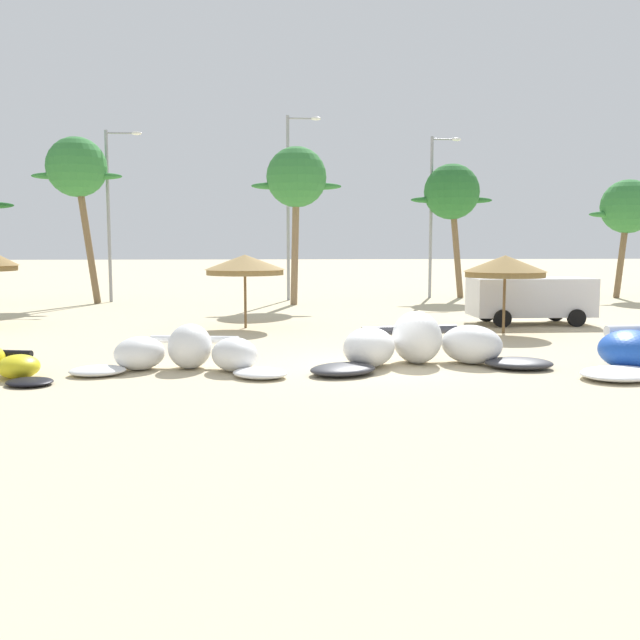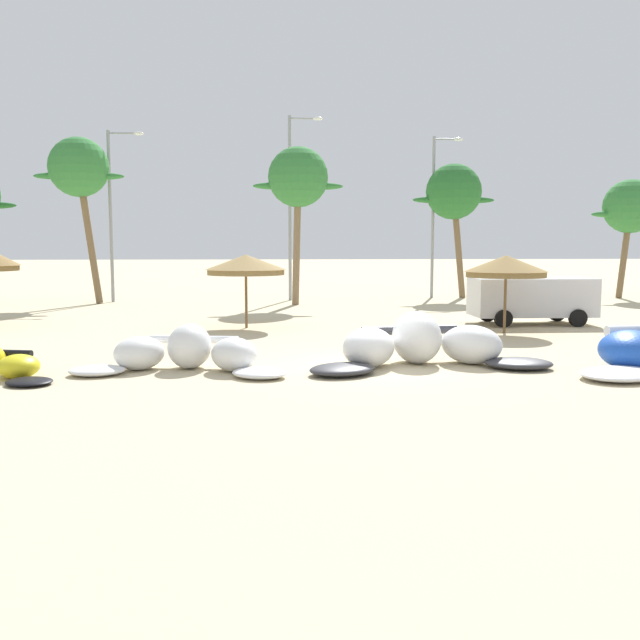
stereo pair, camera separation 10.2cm
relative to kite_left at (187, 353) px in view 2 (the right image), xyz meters
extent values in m
plane|color=beige|center=(4.81, 0.38, -0.44)|extent=(260.00, 260.00, 0.00)
ellipsoid|color=yellow|center=(-3.87, -0.76, -0.16)|extent=(1.32, 1.39, 0.57)
ellipsoid|color=black|center=(-3.35, -1.62, -0.36)|extent=(1.45, 1.41, 0.15)
ellipsoid|color=white|center=(-2.10, -0.50, -0.33)|extent=(1.54, 1.34, 0.23)
ellipsoid|color=white|center=(-1.21, 0.18, -0.01)|extent=(1.74, 1.74, 0.85)
ellipsoid|color=white|center=(0.05, 0.29, 0.13)|extent=(1.31, 1.51, 1.15)
ellipsoid|color=white|center=(1.20, -0.20, -0.01)|extent=(1.59, 1.70, 0.85)
ellipsoid|color=white|center=(1.84, -1.13, -0.33)|extent=(1.72, 1.62, 0.23)
cylinder|color=white|center=(0.12, 0.76, 0.24)|extent=(2.34, 0.58, 0.21)
cube|color=white|center=(0.03, 0.16, 0.13)|extent=(0.92, 0.62, 0.04)
ellipsoid|color=#333338|center=(3.86, -0.89, -0.30)|extent=(2.11, 1.91, 0.28)
ellipsoid|color=white|center=(4.65, 0.14, 0.08)|extent=(1.94, 2.12, 1.04)
ellipsoid|color=white|center=(6.01, 0.66, 0.26)|extent=(1.47, 1.85, 1.40)
ellipsoid|color=white|center=(7.45, 0.47, 0.08)|extent=(2.10, 2.13, 1.04)
ellipsoid|color=#333338|center=(8.46, -0.36, -0.30)|extent=(1.97, 1.64, 0.28)
cylinder|color=#333338|center=(5.94, 1.26, 0.38)|extent=(2.72, 0.55, 0.25)
cube|color=#333338|center=(6.03, 0.49, 0.26)|extent=(1.05, 0.73, 0.04)
ellipsoid|color=white|center=(10.33, -1.92, -0.31)|extent=(2.57, 2.38, 0.27)
ellipsoid|color=blue|center=(11.30, -0.60, 0.05)|extent=(2.37, 2.56, 0.99)
cylinder|color=brown|center=(1.22, 9.08, 0.67)|extent=(0.10, 0.10, 2.22)
cone|color=#9E7F4C|center=(1.22, 9.08, 2.06)|extent=(3.06, 3.06, 0.56)
cylinder|color=olive|center=(1.22, 9.08, 1.68)|extent=(2.91, 2.91, 0.20)
cylinder|color=brown|center=(10.50, 6.81, 0.66)|extent=(0.10, 0.10, 2.20)
cone|color=olive|center=(10.50, 6.81, 2.05)|extent=(2.95, 2.95, 0.58)
cylinder|color=olive|center=(10.50, 6.81, 1.66)|extent=(2.80, 2.80, 0.20)
cube|color=silver|center=(12.50, 9.53, 0.65)|extent=(4.74, 2.06, 1.50)
cube|color=black|center=(11.20, 9.54, 0.91)|extent=(1.19, 1.99, 0.56)
cylinder|color=black|center=(11.03, 8.52, -0.10)|extent=(0.68, 0.24, 0.68)
cylinder|color=black|center=(11.04, 10.55, -0.10)|extent=(0.68, 0.24, 0.68)
cylinder|color=black|center=(13.96, 8.51, -0.10)|extent=(0.68, 0.24, 0.68)
cylinder|color=black|center=(13.98, 10.53, -0.10)|extent=(0.68, 0.24, 0.68)
cylinder|color=brown|center=(-7.44, 20.81, 3.16)|extent=(1.21, 0.36, 7.20)
sphere|color=#337A38|center=(-7.87, 20.81, 6.77)|extent=(3.13, 3.13, 3.13)
ellipsoid|color=#337A38|center=(-9.12, 20.81, 6.30)|extent=(2.19, 0.50, 0.36)
ellipsoid|color=#337A38|center=(-6.62, 20.81, 6.30)|extent=(2.19, 0.50, 0.36)
cylinder|color=#7F6647|center=(3.54, 19.25, 2.87)|extent=(0.52, 0.36, 6.63)
sphere|color=#337A38|center=(3.62, 19.25, 6.19)|extent=(3.12, 3.12, 3.12)
ellipsoid|color=#337A38|center=(2.38, 19.25, 5.72)|extent=(2.18, 0.50, 0.36)
ellipsoid|color=#337A38|center=(4.87, 19.25, 5.72)|extent=(2.18, 0.50, 0.36)
cylinder|color=brown|center=(13.20, 23.31, 2.67)|extent=(1.01, 0.36, 6.23)
sphere|color=#286B2D|center=(12.87, 23.31, 5.78)|extent=(3.23, 3.23, 3.23)
ellipsoid|color=#286B2D|center=(11.58, 23.31, 5.30)|extent=(2.26, 0.50, 0.36)
ellipsoid|color=#286B2D|center=(14.16, 23.31, 5.30)|extent=(2.26, 0.50, 0.36)
cylinder|color=brown|center=(22.96, 22.55, 2.25)|extent=(0.83, 0.36, 5.38)
sphere|color=#337A38|center=(23.19, 22.55, 4.93)|extent=(3.14, 3.14, 3.14)
ellipsoid|color=#337A38|center=(21.94, 22.55, 4.46)|extent=(2.20, 0.50, 0.36)
cylinder|color=gray|center=(-6.52, 21.84, 4.20)|extent=(0.18, 0.18, 9.28)
cylinder|color=gray|center=(-5.71, 21.84, 8.69)|extent=(1.63, 0.10, 0.10)
ellipsoid|color=silver|center=(-4.90, 21.84, 8.69)|extent=(0.56, 0.24, 0.20)
cylinder|color=gray|center=(3.28, 22.33, 4.69)|extent=(0.18, 0.18, 10.27)
cylinder|color=gray|center=(4.06, 22.33, 9.68)|extent=(1.57, 0.10, 0.10)
ellipsoid|color=silver|center=(4.84, 22.33, 9.68)|extent=(0.56, 0.24, 0.20)
cylinder|color=gray|center=(11.77, 23.78, 4.28)|extent=(0.18, 0.18, 9.44)
cylinder|color=gray|center=(12.49, 23.78, 8.85)|extent=(1.44, 0.10, 0.10)
ellipsoid|color=silver|center=(13.21, 23.78, 8.85)|extent=(0.56, 0.24, 0.20)
camera|label=1|loc=(2.00, -17.83, 2.74)|focal=39.74mm
camera|label=2|loc=(2.10, -17.84, 2.74)|focal=39.74mm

